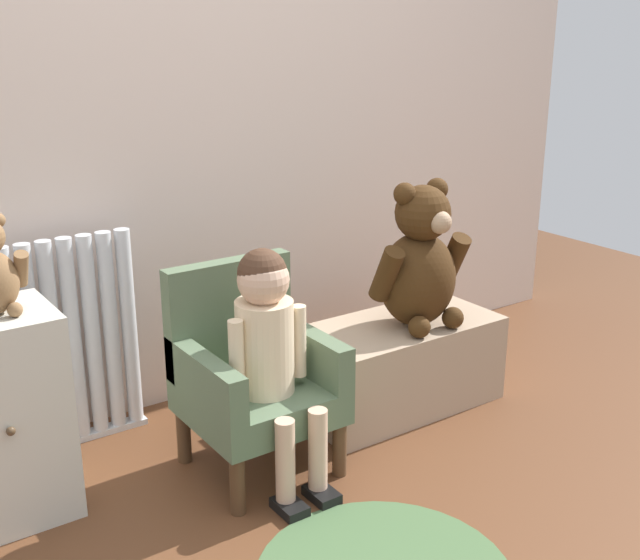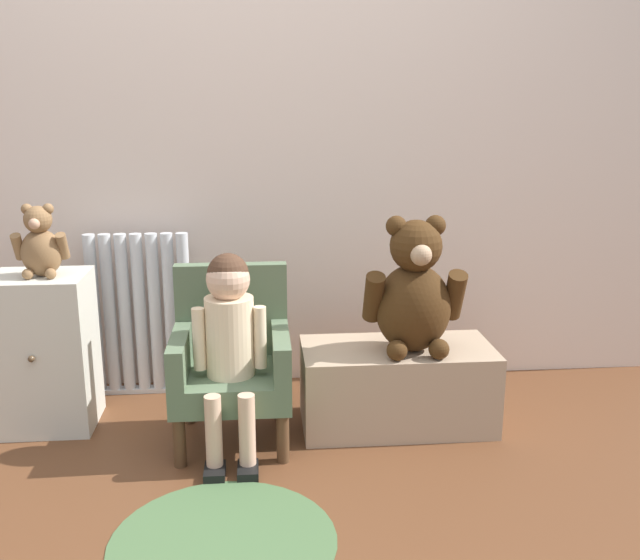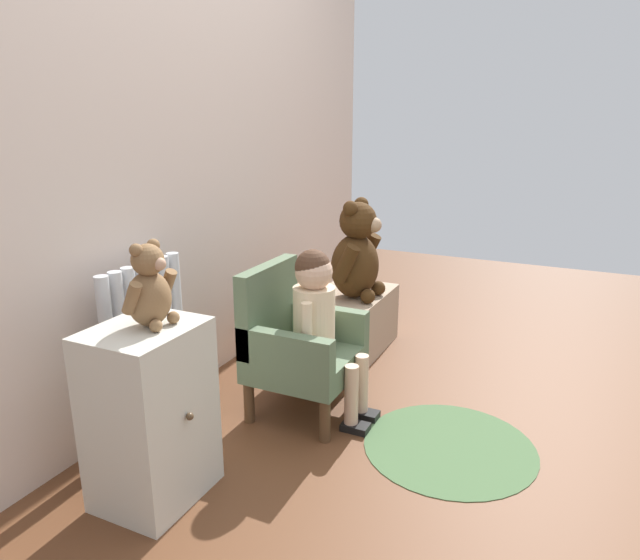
% 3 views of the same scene
% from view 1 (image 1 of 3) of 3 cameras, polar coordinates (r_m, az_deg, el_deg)
% --- Properties ---
extents(ground_plane, '(6.00, 6.00, 0.00)m').
position_cam_1_polar(ground_plane, '(2.21, 3.22, -18.58)').
color(ground_plane, brown).
extents(back_wall, '(3.80, 0.05, 2.40)m').
position_cam_1_polar(back_wall, '(2.74, -11.31, 15.20)').
color(back_wall, beige).
rests_on(back_wall, ground_plane).
extents(radiator, '(0.43, 0.05, 0.69)m').
position_cam_1_polar(radiator, '(2.67, -17.10, -4.32)').
color(radiator, silver).
rests_on(radiator, ground_plane).
extents(child_armchair, '(0.41, 0.41, 0.63)m').
position_cam_1_polar(child_armchair, '(2.45, -4.91, -6.57)').
color(child_armchair, '#556A4E').
rests_on(child_armchair, ground_plane).
extents(child_figure, '(0.25, 0.35, 0.71)m').
position_cam_1_polar(child_figure, '(2.30, -3.67, -3.96)').
color(child_figure, beige).
rests_on(child_figure, ground_plane).
extents(low_bench, '(0.72, 0.36, 0.31)m').
position_cam_1_polar(low_bench, '(2.87, 5.55, -6.00)').
color(low_bench, tan).
rests_on(low_bench, ground_plane).
extents(large_teddy_bear, '(0.37, 0.26, 0.51)m').
position_cam_1_polar(large_teddy_bear, '(2.73, 7.11, 1.19)').
color(large_teddy_bear, '#3F2610').
rests_on(large_teddy_bear, low_bench).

